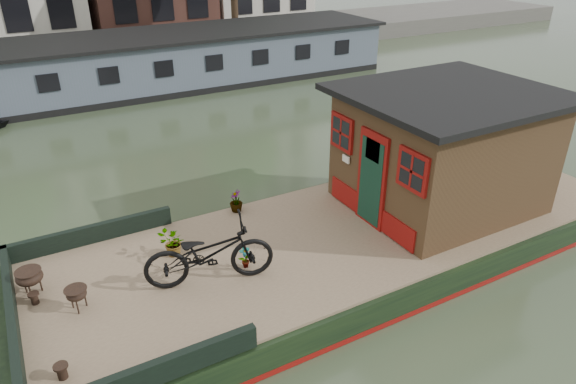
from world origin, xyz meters
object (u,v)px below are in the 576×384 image
brazier_front (77,299)px  bicycle (209,253)px  brazier_rear (31,282)px  potted_plant_a (245,257)px  cabin (443,149)px

brazier_front → bicycle: bearing=-9.0°
brazier_rear → brazier_front: bearing=-52.0°
brazier_rear → potted_plant_a: bearing=-16.8°
brazier_front → brazier_rear: (-0.58, 0.74, 0.03)m
cabin → potted_plant_a: (-4.53, -0.18, -1.02)m
potted_plant_a → brazier_rear: (-3.26, 0.98, 0.02)m
bicycle → brazier_front: bearing=95.4°
brazier_front → cabin: bearing=-0.5°
bicycle → potted_plant_a: size_ratio=5.07×
bicycle → brazier_rear: bicycle is taller
potted_plant_a → brazier_rear: bearing=163.2°
cabin → bicycle: bearing=-177.2°
cabin → brazier_front: size_ratio=10.36×
brazier_front → brazier_rear: size_ratio=0.85×
potted_plant_a → brazier_rear: 3.40m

